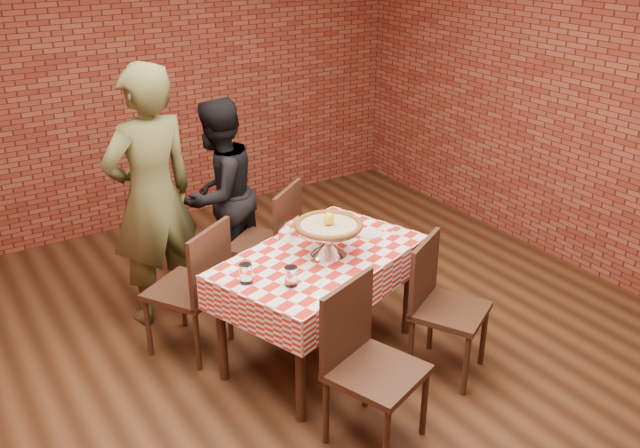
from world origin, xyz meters
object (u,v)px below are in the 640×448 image
Objects in this scene: table at (320,306)px; pizza at (329,226)px; chair_near_right at (451,311)px; pizza_stand at (329,240)px; diner_olive at (152,197)px; water_glass_right at (246,274)px; chair_far_right at (263,242)px; water_glass_left at (291,276)px; diner_black at (219,194)px; chair_far_left at (187,288)px; chair_near_left at (377,370)px; condiment_caddy at (289,228)px.

table is 0.58m from pizza.
table is 0.84m from chair_near_right.
pizza_stand is 1.32m from diner_olive.
diner_olive is at bearing 96.96° from water_glass_right.
chair_far_right is at bearing 89.76° from pizza_stand.
diner_black is (0.26, 1.54, -0.07)m from water_glass_left.
pizza reaches higher than water_glass_right.
pizza_stand is (0.05, -0.02, 0.48)m from table.
water_glass_left is 0.13× the size of chair_far_right.
table is 1.42× the size of chair_far_right.
pizza is 1.06m from chair_far_left.
chair_near_left reaches higher than chair_far_right.
diner_black is (-0.15, 0.42, 0.28)m from chair_far_right.
diner_black reaches higher than water_glass_right.
diner_olive reaches higher than water_glass_right.
pizza_stand reaches higher than chair_far_right.
pizza reaches higher than table.
pizza is at bearing 104.98° from chair_near_right.
table is 1.35m from diner_black.
water_glass_right reaches higher than table.
diner_olive is at bearing -50.32° from chair_far_right.
chair_far_right is (0.00, 0.89, -0.38)m from pizza_stand.
condiment_caddy is 0.17× the size of chair_near_left.
diner_olive is at bearing 124.60° from pizza_stand.
table is 1.43× the size of chair_far_left.
pizza_stand is at bearing 0.00° from pizza.
water_glass_left is (-0.41, -0.22, -0.03)m from pizza_stand.
condiment_caddy is 0.08× the size of diner_olive.
table is 0.89× the size of diner_black.
diner_olive is (-0.52, 1.92, 0.47)m from chair_near_left.
chair_near_left is 1.00× the size of chair_far_right.
diner_olive is (-0.75, 1.09, 0.08)m from pizza_stand.
pizza is 0.36m from condiment_caddy.
diner_black is (-0.68, 1.89, 0.30)m from chair_near_right.
condiment_caddy is 0.10× the size of diner_black.
table is at bearing 160.39° from pizza.
chair_far_right is (0.00, 0.89, -0.48)m from pizza.
water_glass_right is 0.13× the size of chair_near_right.
water_glass_left is at bearing -145.40° from condiment_caddy.
diner_olive reaches higher than pizza.
water_glass_right is at bearing -169.67° from condiment_caddy.
water_glass_left reaches higher than table.
pizza is at bearing 4.67° from water_glass_right.
pizza_stand is 0.97m from chair_far_right.
pizza_stand is at bearing 53.90° from chair_far_right.
pizza is at bearing 54.96° from chair_near_left.
chair_near_right is at bearing 117.21° from diner_olive.
condiment_caddy is at bearing 106.72° from pizza_stand.
chair_near_left is at bearing -101.90° from table.
chair_far_right reaches higher than water_glass_right.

